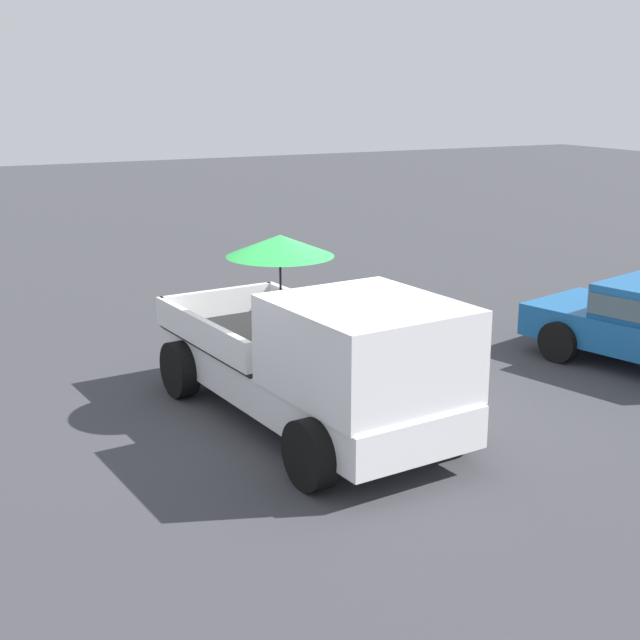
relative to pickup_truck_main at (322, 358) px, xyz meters
name	(u,v)px	position (x,y,z in m)	size (l,w,h in m)	color
ground_plane	(304,421)	(-0.45, -0.05, -0.99)	(80.00, 80.00, 0.00)	#38383D
pickup_truck_main	(322,358)	(0.00, 0.00, 0.00)	(5.21, 2.65, 2.39)	black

